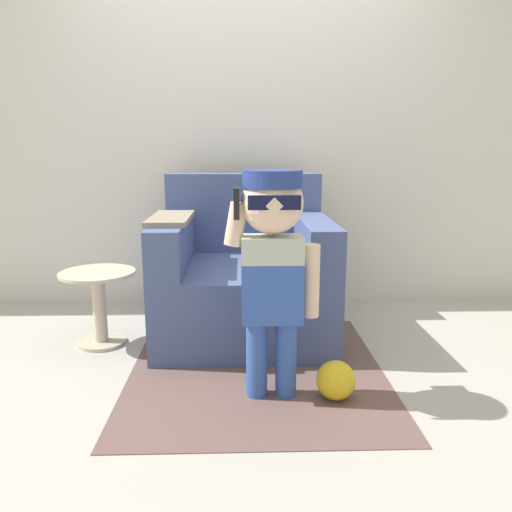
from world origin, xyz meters
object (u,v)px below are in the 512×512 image
object	(u,v)px
armchair	(244,278)
side_table	(99,300)
person_child	(273,250)
toy_ball	(336,380)

from	to	relation	value
armchair	side_table	distance (m)	0.86
person_child	armchair	bearing A→B (deg)	98.09
side_table	toy_ball	xyz separation A→B (m)	(1.24, -0.70, -0.17)
toy_ball	person_child	bearing A→B (deg)	172.14
person_child	toy_ball	xyz separation A→B (m)	(0.29, -0.04, -0.59)
armchair	toy_ball	xyz separation A→B (m)	(0.41, -0.88, -0.25)
person_child	side_table	bearing A→B (deg)	145.42
armchair	person_child	bearing A→B (deg)	-81.91
person_child	toy_ball	world-z (taller)	person_child
armchair	side_table	xyz separation A→B (m)	(-0.83, -0.19, -0.08)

